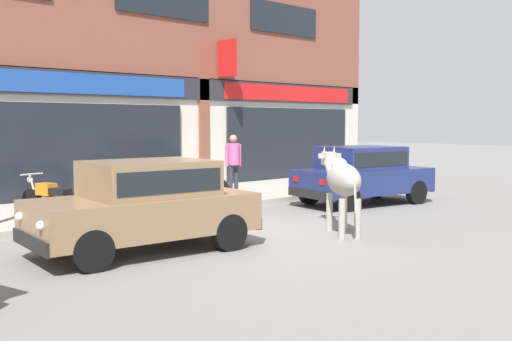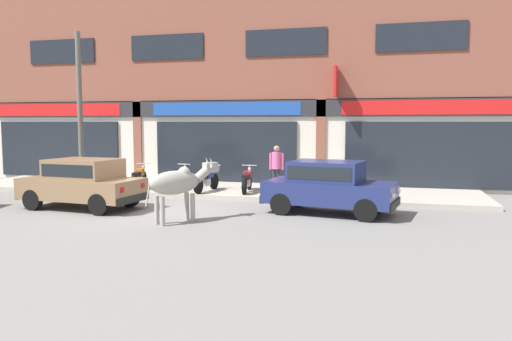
{
  "view_description": "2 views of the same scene",
  "coord_description": "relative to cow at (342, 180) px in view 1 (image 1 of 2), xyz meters",
  "views": [
    {
      "loc": [
        -7.45,
        -8.41,
        2.06
      ],
      "look_at": [
        1.38,
        1.0,
        1.02
      ],
      "focal_mm": 42.0,
      "sensor_mm": 36.0,
      "label": 1
    },
    {
      "loc": [
        6.27,
        -13.01,
        2.53
      ],
      "look_at": [
        2.58,
        1.0,
        1.12
      ],
      "focal_mm": 35.0,
      "sensor_mm": 36.0,
      "label": 2
    }
  ],
  "objects": [
    {
      "name": "ground_plane",
      "position": [
        -1.21,
        1.5,
        -1.01
      ],
      "size": [
        90.0,
        90.0,
        0.0
      ],
      "primitive_type": "plane",
      "color": "slate"
    },
    {
      "name": "sidewalk",
      "position": [
        -1.21,
        5.57,
        -0.93
      ],
      "size": [
        19.0,
        3.74,
        0.14
      ],
      "primitive_type": "cube",
      "color": "#A8A093",
      "rests_on": "ground"
    },
    {
      "name": "shop_building",
      "position": [
        -1.21,
        7.7,
        3.4
      ],
      "size": [
        23.0,
        1.4,
        9.24
      ],
      "color": "brown",
      "rests_on": "ground"
    },
    {
      "name": "cow",
      "position": [
        0.0,
        0.0,
        0.0
      ],
      "size": [
        1.46,
        1.85,
        1.61
      ],
      "color": "#9E998E",
      "rests_on": "ground"
    },
    {
      "name": "car_0",
      "position": [
        -3.5,
        1.14,
        -0.19
      ],
      "size": [
        3.73,
        1.94,
        1.46
      ],
      "color": "black",
      "rests_on": "ground"
    },
    {
      "name": "car_1",
      "position": [
        3.52,
        2.16,
        -0.19
      ],
      "size": [
        3.78,
        2.16,
        1.46
      ],
      "color": "black",
      "rests_on": "ground"
    },
    {
      "name": "motorcycle_0",
      "position": [
        -3.53,
        4.57,
        -0.48
      ],
      "size": [
        0.63,
        1.79,
        0.88
      ],
      "color": "black",
      "rests_on": "sidewalk"
    },
    {
      "name": "motorcycle_1",
      "position": [
        -2.14,
        4.65,
        -0.48
      ],
      "size": [
        0.55,
        1.81,
        0.88
      ],
      "color": "black",
      "rests_on": "sidewalk"
    },
    {
      "name": "motorcycle_2",
      "position": [
        -0.94,
        4.56,
        -0.48
      ],
      "size": [
        0.52,
        1.81,
        0.88
      ],
      "color": "black",
      "rests_on": "sidewalk"
    },
    {
      "name": "motorcycle_3",
      "position": [
        0.44,
        4.79,
        -0.48
      ],
      "size": [
        0.52,
        1.81,
        0.88
      ],
      "color": "black",
      "rests_on": "sidewalk"
    },
    {
      "name": "pedestrian",
      "position": [
        1.49,
        4.76,
        0.12
      ],
      "size": [
        0.5,
        0.32,
        1.6
      ],
      "color": "#2D2D33",
      "rests_on": "sidewalk"
    }
  ]
}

